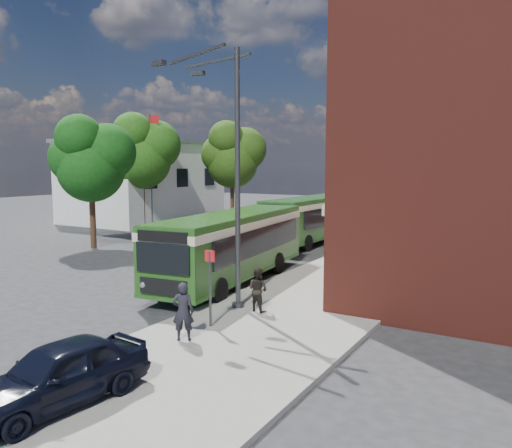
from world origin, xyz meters
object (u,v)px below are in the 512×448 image
Objects in this scene: street_lamp at (229,175)px; parked_car at (58,373)px; bus_front at (232,241)px; bus_rear at (314,215)px.

street_lamp is 8.96m from parked_car.
bus_front is at bearing 112.89° from parked_car.
bus_front is at bearing -82.71° from bus_rear.
street_lamp reaches higher than bus_front.
bus_rear is (-1.55, 12.09, -0.00)m from bus_front.
street_lamp is 0.83× the size of bus_front.
bus_front and bus_rear have the same top height.
street_lamp reaches higher than parked_car.
bus_front is 2.76× the size of parked_car.
bus_front is (-2.24, 3.57, -2.96)m from street_lamp.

